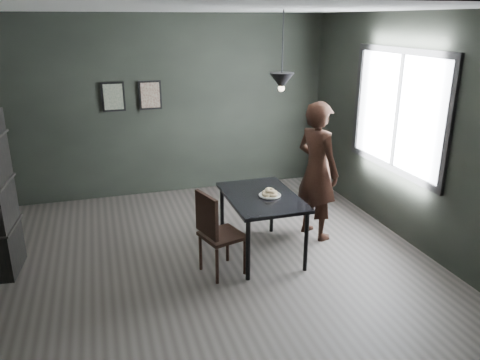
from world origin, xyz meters
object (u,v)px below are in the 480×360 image
object	(u,v)px
woman	(317,171)
wood_chair	(215,229)
cafe_table	(262,202)
white_plate	(270,196)
pendant_lamp	(282,81)

from	to	relation	value
woman	wood_chair	world-z (taller)	woman
woman	cafe_table	bearing A→B (deg)	88.21
white_plate	wood_chair	size ratio (longest dim) A/B	0.24
wood_chair	cafe_table	bearing A→B (deg)	9.56
wood_chair	pendant_lamp	xyz separation A→B (m)	(0.89, 0.42, 1.50)
wood_chair	white_plate	bearing A→B (deg)	3.54
white_plate	woman	xyz separation A→B (m)	(0.76, 0.33, 0.13)
wood_chair	pendant_lamp	bearing A→B (deg)	8.29
cafe_table	wood_chair	xyz separation A→B (m)	(-0.64, -0.32, -0.12)
white_plate	woman	bearing A→B (deg)	23.39
pendant_lamp	cafe_table	bearing A→B (deg)	-158.20
white_plate	pendant_lamp	size ratio (longest dim) A/B	0.27
woman	pendant_lamp	bearing A→B (deg)	86.69
cafe_table	white_plate	xyz separation A→B (m)	(0.08, -0.05, 0.08)
white_plate	pendant_lamp	world-z (taller)	pendant_lamp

